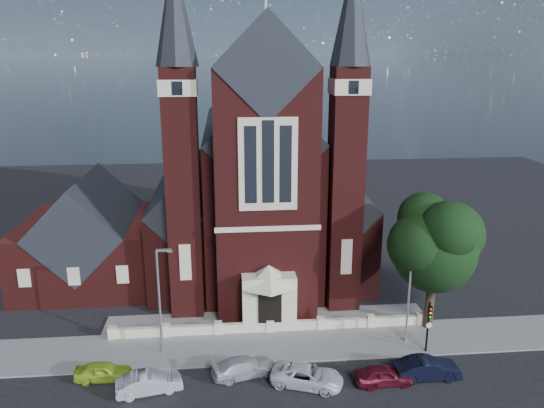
{
  "coord_description": "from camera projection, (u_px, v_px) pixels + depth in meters",
  "views": [
    {
      "loc": [
        -3.27,
        -30.42,
        20.82
      ],
      "look_at": [
        0.67,
        12.0,
        8.82
      ],
      "focal_mm": 35.0,
      "sensor_mm": 36.0,
      "label": 1
    }
  ],
  "objects": [
    {
      "name": "street_tree",
      "position": [
        438.0,
        246.0,
        39.79
      ],
      "size": [
        6.4,
        6.6,
        10.7
      ],
      "color": "black",
      "rests_on": "ground"
    },
    {
      "name": "parish_hall",
      "position": [
        90.0,
        240.0,
        49.83
      ],
      "size": [
        12.0,
        12.2,
        10.24
      ],
      "color": "#491413",
      "rests_on": "ground"
    },
    {
      "name": "church",
      "position": [
        256.0,
        182.0,
        54.86
      ],
      "size": [
        20.01,
        34.9,
        29.2
      ],
      "color": "#491413",
      "rests_on": "ground"
    },
    {
      "name": "car_silver_b",
      "position": [
        244.0,
        367.0,
        35.57
      ],
      "size": [
        4.73,
        2.9,
        1.28
      ],
      "primitive_type": "imported",
      "rotation": [
        0.0,
        0.0,
        1.84
      ],
      "color": "#AFB2B7",
      "rests_on": "ground"
    },
    {
      "name": "ground",
      "position": [
        262.0,
        286.0,
        49.47
      ],
      "size": [
        120.0,
        120.0,
        0.0
      ],
      "primitive_type": "plane",
      "color": "black",
      "rests_on": "ground"
    },
    {
      "name": "street_lamp_right",
      "position": [
        411.0,
        286.0,
        38.58
      ],
      "size": [
        1.16,
        0.22,
        8.09
      ],
      "color": "gray",
      "rests_on": "ground"
    },
    {
      "name": "pavement_strip",
      "position": [
        272.0,
        345.0,
        39.4
      ],
      "size": [
        60.0,
        5.0,
        0.12
      ],
      "primitive_type": "cube",
      "color": "slate",
      "rests_on": "ground"
    },
    {
      "name": "car_white_suv",
      "position": [
        307.0,
        376.0,
        34.51
      ],
      "size": [
        5.18,
        3.64,
        1.31
      ],
      "primitive_type": "imported",
      "rotation": [
        0.0,
        0.0,
        1.23
      ],
      "color": "white",
      "rests_on": "ground"
    },
    {
      "name": "traffic_signal",
      "position": [
        429.0,
        321.0,
        37.69
      ],
      "size": [
        0.28,
        0.42,
        4.0
      ],
      "color": "black",
      "rests_on": "ground"
    },
    {
      "name": "car_silver_a",
      "position": [
        149.0,
        383.0,
        33.77
      ],
      "size": [
        4.38,
        2.32,
        1.37
      ],
      "primitive_type": "imported",
      "rotation": [
        0.0,
        0.0,
        1.79
      ],
      "color": "#A5A8AD",
      "rests_on": "ground"
    },
    {
      "name": "forecourt_paving",
      "position": [
        268.0,
        320.0,
        43.24
      ],
      "size": [
        26.0,
        3.0,
        0.14
      ],
      "primitive_type": "cube",
      "color": "slate",
      "rests_on": "ground"
    },
    {
      "name": "car_navy",
      "position": [
        427.0,
        369.0,
        35.22
      ],
      "size": [
        4.46,
        1.65,
        1.46
      ],
      "primitive_type": "imported",
      "rotation": [
        0.0,
        0.0,
        1.6
      ],
      "color": "black",
      "rests_on": "ground"
    },
    {
      "name": "car_dark_red",
      "position": [
        384.0,
        375.0,
        34.62
      ],
      "size": [
        3.85,
        1.63,
        1.3
      ],
      "primitive_type": "imported",
      "rotation": [
        0.0,
        0.0,
        1.6
      ],
      "color": "#590F1D",
      "rests_on": "ground"
    },
    {
      "name": "car_lime_van",
      "position": [
        103.0,
        371.0,
        35.09
      ],
      "size": [
        3.69,
        1.52,
        1.25
      ],
      "primitive_type": "imported",
      "rotation": [
        0.0,
        0.0,
        1.56
      ],
      "color": "#A1CA28",
      "rests_on": "ground"
    },
    {
      "name": "forecourt_wall",
      "position": [
        270.0,
        332.0,
        41.32
      ],
      "size": [
        24.0,
        0.4,
        0.9
      ],
      "primitive_type": "cube",
      "color": "beige",
      "rests_on": "ground"
    },
    {
      "name": "street_lamp_left",
      "position": [
        160.0,
        296.0,
        36.97
      ],
      "size": [
        1.16,
        0.22,
        8.09
      ],
      "color": "gray",
      "rests_on": "ground"
    }
  ]
}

